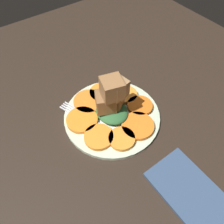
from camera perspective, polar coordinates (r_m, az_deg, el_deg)
name	(u,v)px	position (r cm, az deg, el deg)	size (l,w,h in cm)	color
table_slab	(112,119)	(58.65, 0.00, -1.85)	(120.00, 120.00, 2.00)	black
plate	(112,116)	(57.42, 0.00, -0.96)	(25.03, 25.03, 1.05)	beige
carrot_slice_0	(99,137)	(52.61, -3.49, -6.50)	(7.11, 7.11, 1.05)	orange
carrot_slice_1	(122,139)	(52.30, 2.56, -6.98)	(6.40, 6.40, 1.05)	orange
carrot_slice_2	(138,126)	(54.61, 6.71, -3.58)	(8.16, 8.16, 1.05)	orange
carrot_slice_3	(140,106)	(58.51, 7.28, 1.59)	(6.73, 6.73, 1.05)	orange
carrot_slice_4	(126,95)	(60.76, 3.67, 4.51)	(6.25, 6.25, 1.05)	orange
carrot_slice_5	(102,93)	(61.20, -2.50, 5.03)	(7.18, 7.18, 1.05)	orange
carrot_slice_6	(89,102)	(59.33, -6.06, 2.71)	(8.24, 8.24, 1.05)	orange
carrot_slice_7	(82,120)	(55.78, -7.82, -2.05)	(7.98, 7.98, 1.05)	orange
center_pile	(112,100)	(53.06, -0.12, 3.05)	(8.86, 8.60, 12.17)	#2D6033
fork	(89,120)	(56.04, -6.08, -1.97)	(18.20, 8.10, 0.40)	silver
napkin	(191,193)	(51.05, 19.96, -19.31)	(17.97, 10.78, 0.80)	#334766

